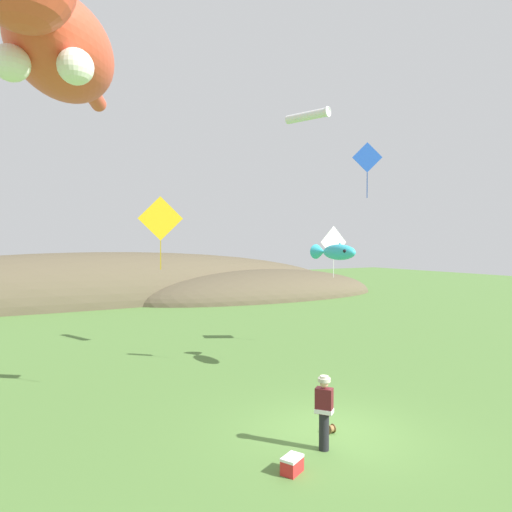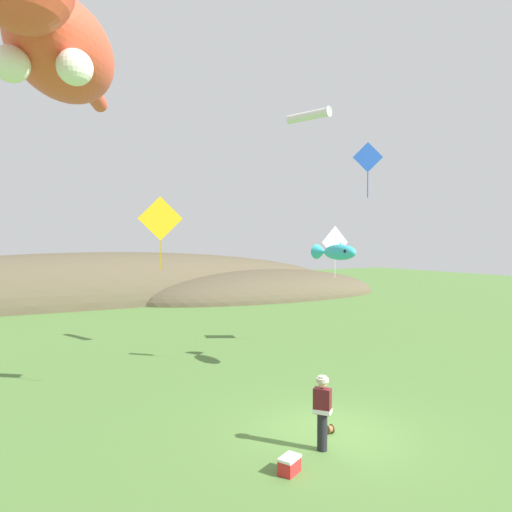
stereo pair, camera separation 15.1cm
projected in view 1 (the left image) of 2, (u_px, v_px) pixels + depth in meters
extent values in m
plane|color=#517A38|center=(333.00, 433.00, 11.81)|extent=(120.00, 120.00, 0.00)
ellipsoid|color=brown|center=(99.00, 302.00, 38.36)|extent=(50.21, 10.32, 8.36)
ellipsoid|color=brown|center=(263.00, 296.00, 42.11)|extent=(24.42, 9.92, 5.03)
cylinder|color=black|center=(324.00, 432.00, 10.82)|extent=(0.24, 0.24, 0.88)
cube|color=#59191E|center=(324.00, 401.00, 10.80)|extent=(0.43, 0.46, 0.60)
cube|color=white|center=(324.00, 411.00, 10.80)|extent=(0.46, 0.49, 0.10)
sphere|color=tan|center=(324.00, 384.00, 10.78)|extent=(0.20, 0.20, 0.20)
cylinder|color=#B2AD99|center=(324.00, 380.00, 10.78)|extent=(0.30, 0.30, 0.09)
cylinder|color=#B2AD99|center=(324.00, 377.00, 10.78)|extent=(0.20, 0.20, 0.07)
cylinder|color=olive|center=(331.00, 429.00, 11.78)|extent=(0.14, 0.17, 0.17)
cylinder|color=brown|center=(329.00, 429.00, 11.74)|extent=(0.02, 0.23, 0.23)
cylinder|color=brown|center=(333.00, 428.00, 11.81)|extent=(0.02, 0.23, 0.23)
cube|color=red|center=(292.00, 466.00, 9.73)|extent=(0.57, 0.50, 0.30)
cube|color=white|center=(292.00, 458.00, 9.73)|extent=(0.58, 0.51, 0.06)
ellipsoid|color=#E04C33|center=(63.00, 52.00, 13.11)|extent=(4.47, 5.89, 2.50)
ellipsoid|color=white|center=(61.00, 65.00, 12.88)|extent=(2.65, 3.73, 1.38)
sphere|color=white|center=(76.00, 67.00, 11.44)|extent=(0.90, 0.90, 0.90)
sphere|color=white|center=(11.00, 63.00, 11.21)|extent=(0.90, 0.90, 0.90)
cylinder|color=#E04C33|center=(92.00, 93.00, 17.07)|extent=(1.56, 2.78, 0.60)
ellipsoid|color=#33B2CC|center=(339.00, 252.00, 17.04)|extent=(0.66, 1.68, 0.59)
cone|color=#33B2CC|center=(320.00, 252.00, 17.99)|extent=(0.60, 0.55, 0.59)
cone|color=#33B2CC|center=(340.00, 246.00, 16.99)|extent=(0.28, 0.28, 0.27)
sphere|color=black|center=(345.00, 251.00, 16.47)|extent=(0.14, 0.14, 0.14)
cylinder|color=white|center=(307.00, 116.00, 18.87)|extent=(1.07, 1.96, 0.36)
torus|color=white|center=(328.00, 112.00, 18.26)|extent=(0.43, 0.22, 0.44)
cube|color=white|center=(334.00, 242.00, 21.53)|extent=(1.54, 0.03, 1.54)
cylinder|color=black|center=(333.00, 242.00, 21.54)|extent=(1.03, 0.02, 0.02)
cube|color=#A9A9A9|center=(333.00, 268.00, 21.56)|extent=(0.03, 0.01, 0.90)
cube|color=blue|center=(367.00, 157.00, 16.22)|extent=(0.93, 0.57, 1.07)
cylinder|color=black|center=(367.00, 157.00, 16.23)|extent=(0.63, 0.39, 0.02)
cube|color=#1A3E97|center=(367.00, 185.00, 16.24)|extent=(0.03, 0.02, 0.90)
cube|color=yellow|center=(160.00, 218.00, 14.09)|extent=(1.30, 0.48, 1.37)
cylinder|color=black|center=(160.00, 218.00, 14.10)|extent=(0.87, 0.33, 0.02)
cube|color=#A98511|center=(161.00, 255.00, 14.12)|extent=(0.03, 0.02, 0.90)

